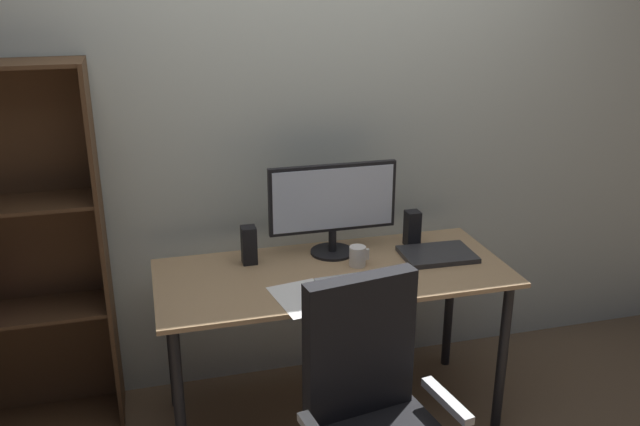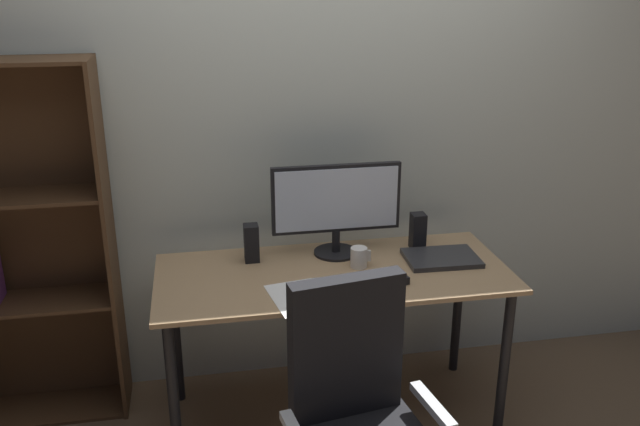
# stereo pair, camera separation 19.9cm
# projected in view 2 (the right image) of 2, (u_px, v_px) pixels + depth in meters

# --- Properties ---
(ground_plane) EXTENTS (12.00, 12.00, 0.00)m
(ground_plane) POSITION_uv_depth(u_px,v_px,m) (332.00, 415.00, 3.15)
(ground_plane) COLOR brown
(back_wall) EXTENTS (6.40, 0.10, 2.60)m
(back_wall) POSITION_uv_depth(u_px,v_px,m) (313.00, 119.00, 3.17)
(back_wall) COLOR beige
(back_wall) RESTS_ON ground
(desk) EXTENTS (1.51, 0.66, 0.74)m
(desk) POSITION_uv_depth(u_px,v_px,m) (333.00, 291.00, 2.93)
(desk) COLOR tan
(desk) RESTS_ON ground
(monitor) EXTENTS (0.58, 0.20, 0.42)m
(monitor) POSITION_uv_depth(u_px,v_px,m) (336.00, 203.00, 3.00)
(monitor) COLOR black
(monitor) RESTS_ON desk
(keyboard) EXTENTS (0.30, 0.12, 0.02)m
(keyboard) POSITION_uv_depth(u_px,v_px,m) (349.00, 282.00, 2.78)
(keyboard) COLOR #B7BABC
(keyboard) RESTS_ON desk
(mouse) EXTENTS (0.08, 0.11, 0.03)m
(mouse) POSITION_uv_depth(u_px,v_px,m) (398.00, 278.00, 2.80)
(mouse) COLOR black
(mouse) RESTS_ON desk
(coffee_mug) EXTENTS (0.09, 0.07, 0.09)m
(coffee_mug) POSITION_uv_depth(u_px,v_px,m) (359.00, 257.00, 2.93)
(coffee_mug) COLOR white
(coffee_mug) RESTS_ON desk
(laptop) EXTENTS (0.33, 0.24, 0.02)m
(laptop) POSITION_uv_depth(u_px,v_px,m) (441.00, 258.00, 3.01)
(laptop) COLOR #2D2D30
(laptop) RESTS_ON desk
(speaker_left) EXTENTS (0.06, 0.07, 0.17)m
(speaker_left) POSITION_uv_depth(u_px,v_px,m) (251.00, 243.00, 2.98)
(speaker_left) COLOR black
(speaker_left) RESTS_ON desk
(speaker_right) EXTENTS (0.06, 0.07, 0.17)m
(speaker_right) POSITION_uv_depth(u_px,v_px,m) (418.00, 231.00, 3.11)
(speaker_right) COLOR black
(speaker_right) RESTS_ON desk
(paper_sheet) EXTENTS (0.26, 0.33, 0.00)m
(paper_sheet) POSITION_uv_depth(u_px,v_px,m) (299.00, 297.00, 2.67)
(paper_sheet) COLOR white
(paper_sheet) RESTS_ON desk
(bookshelf) EXTENTS (0.72, 0.28, 1.63)m
(bookshelf) POSITION_uv_depth(u_px,v_px,m) (20.00, 253.00, 2.95)
(bookshelf) COLOR #4C331E
(bookshelf) RESTS_ON ground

